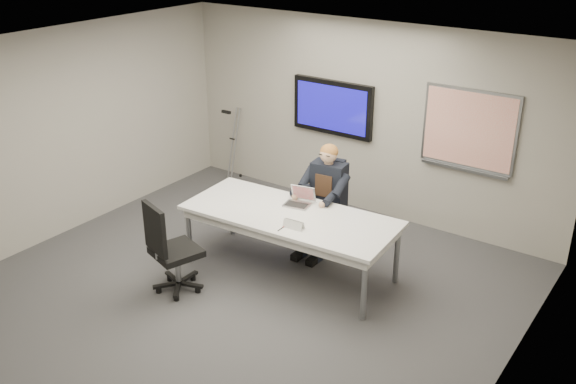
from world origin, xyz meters
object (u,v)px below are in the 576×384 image
Objects in this scene: conference_table at (290,220)px; office_chair_near at (173,264)px; office_chair_far at (330,221)px; laptop at (300,200)px; seated_person at (321,211)px.

conference_table is 1.47m from office_chair_near.
office_chair_far is 2.24m from office_chair_near.
laptop reaches higher than office_chair_far.
conference_table is 7.60× the size of laptop.
conference_table is at bearing -111.26° from office_chair_far.
office_chair_far is 0.71× the size of seated_person.
office_chair_near reaches higher than conference_table.
conference_table is 0.33m from laptop.
office_chair_near is at bearing -130.80° from conference_table.
office_chair_near is 2.03m from seated_person.
laptop is at bearing -101.59° from office_chair_near.
conference_table is 0.69m from seated_person.
seated_person reaches higher than conference_table.
seated_person is (0.88, 1.81, 0.22)m from office_chair_near.
office_chair_far reaches higher than conference_table.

